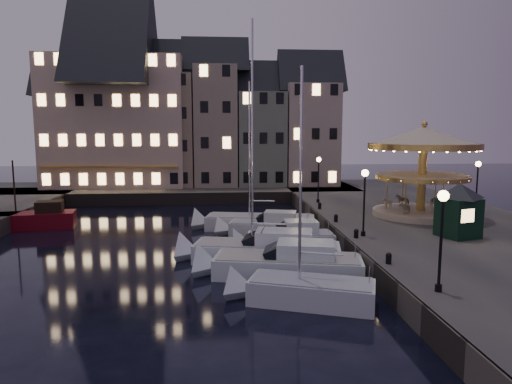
{
  "coord_description": "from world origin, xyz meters",
  "views": [
    {
      "loc": [
        -1.56,
        -26.3,
        7.79
      ],
      "look_at": [
        1.0,
        8.0,
        3.2
      ],
      "focal_mm": 32.0,
      "sensor_mm": 36.0,
      "label": 1
    }
  ],
  "objects": [
    {
      "name": "streetlamp_d",
      "position": [
        18.5,
        8.0,
        4.02
      ],
      "size": [
        0.44,
        0.44,
        4.17
      ],
      "color": "black",
      "rests_on": "quay_east"
    },
    {
      "name": "townhouse_nd",
      "position": [
        -2.25,
        30.0,
        9.28
      ],
      "size": [
        5.5,
        8.0,
        15.8
      ],
      "color": "gray",
      "rests_on": "quay_north"
    },
    {
      "name": "bollard_a",
      "position": [
        6.6,
        -5.0,
        1.6
      ],
      "size": [
        0.3,
        0.3,
        0.57
      ],
      "color": "black",
      "rests_on": "quay_east"
    },
    {
      "name": "quay_north",
      "position": [
        -8.0,
        28.0,
        0.65
      ],
      "size": [
        44.0,
        12.0,
        1.3
      ],
      "primitive_type": "cube",
      "color": "#474442",
      "rests_on": "ground"
    },
    {
      "name": "hotel_corner",
      "position": [
        -14.0,
        30.0,
        9.78
      ],
      "size": [
        17.6,
        9.0,
        16.8
      ],
      "color": "beige",
      "rests_on": "quay_north"
    },
    {
      "name": "ticket_kiosk",
      "position": [
        12.95,
        0.32,
        3.55
      ],
      "size": [
        3.24,
        3.24,
        3.79
      ],
      "color": "black",
      "rests_on": "quay_east"
    },
    {
      "name": "bollard_b",
      "position": [
        6.6,
        0.5,
        1.6
      ],
      "size": [
        0.3,
        0.3,
        0.57
      ],
      "color": "black",
      "rests_on": "quay_east"
    },
    {
      "name": "red_fishing_boat",
      "position": [
        -16.84,
        10.98,
        0.69
      ],
      "size": [
        7.08,
        3.53,
        5.73
      ],
      "color": "maroon",
      "rests_on": "ground"
    },
    {
      "name": "motorboat_a",
      "position": [
        1.87,
        -6.52,
        0.54
      ],
      "size": [
        6.67,
        4.06,
        11.09
      ],
      "color": "silver",
      "rests_on": "ground"
    },
    {
      "name": "townhouse_nf",
      "position": [
        9.25,
        30.0,
        8.28
      ],
      "size": [
        6.82,
        8.0,
        13.8
      ],
      "color": "#A99889",
      "rests_on": "quay_north"
    },
    {
      "name": "motorboat_f",
      "position": [
        0.85,
        9.35,
        0.53
      ],
      "size": [
        9.68,
        4.07,
        12.81
      ],
      "color": "silver",
      "rests_on": "ground"
    },
    {
      "name": "townhouse_nc",
      "position": [
        -8.0,
        30.0,
        8.78
      ],
      "size": [
        6.82,
        8.0,
        14.8
      ],
      "color": "gray",
      "rests_on": "quay_north"
    },
    {
      "name": "quaywall_e",
      "position": [
        6.0,
        6.0,
        0.65
      ],
      "size": [
        0.15,
        44.0,
        1.3
      ],
      "primitive_type": "cube",
      "color": "#47423A",
      "rests_on": "ground"
    },
    {
      "name": "motorboat_c",
      "position": [
        0.68,
        0.28,
        0.68
      ],
      "size": [
        9.79,
        4.35,
        12.97
      ],
      "color": "silver",
      "rests_on": "ground"
    },
    {
      "name": "streetlamp_a",
      "position": [
        7.2,
        -9.0,
        4.02
      ],
      "size": [
        0.44,
        0.44,
        4.17
      ],
      "color": "black",
      "rests_on": "quay_east"
    },
    {
      "name": "townhouse_na",
      "position": [
        -19.5,
        30.0,
        7.78
      ],
      "size": [
        5.5,
        8.0,
        12.8
      ],
      "color": "tan",
      "rests_on": "quay_north"
    },
    {
      "name": "motorboat_e",
      "position": [
        1.57,
        6.73,
        0.64
      ],
      "size": [
        7.09,
        3.39,
        2.15
      ],
      "color": "silver",
      "rests_on": "ground"
    },
    {
      "name": "carousel",
      "position": [
        13.72,
        7.36,
        6.07
      ],
      "size": [
        8.28,
        8.28,
        7.24
      ],
      "color": "#B8A98B",
      "rests_on": "quay_east"
    },
    {
      "name": "townhouse_nb",
      "position": [
        -14.05,
        30.0,
        8.28
      ],
      "size": [
        6.16,
        8.0,
        13.8
      ],
      "color": "tan",
      "rests_on": "quay_north"
    },
    {
      "name": "motorboat_b",
      "position": [
        1.52,
        -2.66,
        0.64
      ],
      "size": [
        9.01,
        4.18,
        2.15
      ],
      "color": "silver",
      "rests_on": "ground"
    },
    {
      "name": "quaywall_n",
      "position": [
        -6.0,
        22.0,
        0.65
      ],
      "size": [
        48.0,
        0.15,
        1.3
      ],
      "primitive_type": "cube",
      "color": "#47423A",
      "rests_on": "ground"
    },
    {
      "name": "streetlamp_b",
      "position": [
        7.2,
        1.0,
        4.02
      ],
      "size": [
        0.44,
        0.44,
        4.17
      ],
      "color": "black",
      "rests_on": "quay_east"
    },
    {
      "name": "townhouse_ne",
      "position": [
        3.2,
        30.0,
        7.78
      ],
      "size": [
        6.16,
        8.0,
        12.8
      ],
      "color": "slate",
      "rests_on": "quay_north"
    },
    {
      "name": "motorboat_d",
      "position": [
        2.51,
        2.9,
        0.64
      ],
      "size": [
        6.63,
        2.15,
        2.15
      ],
      "color": "silver",
      "rests_on": "ground"
    },
    {
      "name": "bollard_d",
      "position": [
        6.6,
        11.0,
        1.6
      ],
      "size": [
        0.3,
        0.3,
        0.57
      ],
      "color": "black",
      "rests_on": "quay_east"
    },
    {
      "name": "ground",
      "position": [
        0.0,
        0.0,
        0.0
      ],
      "size": [
        160.0,
        160.0,
        0.0
      ],
      "primitive_type": "plane",
      "color": "black",
      "rests_on": "ground"
    },
    {
      "name": "bollard_c",
      "position": [
        6.6,
        5.5,
        1.6
      ],
      "size": [
        0.3,
        0.3,
        0.57
      ],
      "color": "black",
      "rests_on": "quay_east"
    },
    {
      "name": "quay_east",
      "position": [
        14.0,
        6.0,
        0.65
      ],
      "size": [
        16.0,
        56.0,
        1.3
      ],
      "primitive_type": "cube",
      "color": "#474442",
      "rests_on": "ground"
    },
    {
      "name": "streetlamp_c",
      "position": [
        7.2,
        14.5,
        4.02
      ],
      "size": [
        0.44,
        0.44,
        4.17
      ],
      "color": "black",
      "rests_on": "quay_east"
    }
  ]
}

